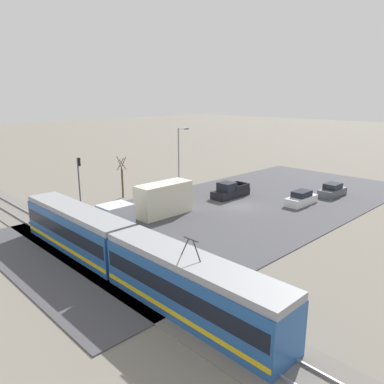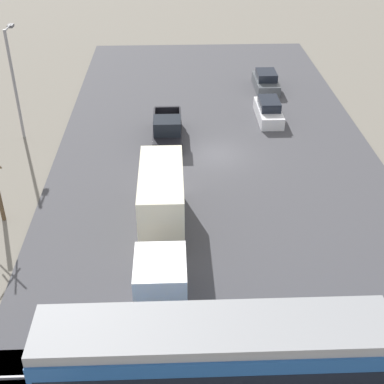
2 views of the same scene
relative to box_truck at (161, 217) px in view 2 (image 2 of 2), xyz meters
The scene contains 7 objects.
ground_plane 10.40m from the box_truck, 110.63° to the right, with size 320.00×320.00×0.00m, color slate.
road_surface 10.40m from the box_truck, 110.63° to the right, with size 22.02×50.04×0.08m.
box_truck is the anchor object (origin of this frame).
pickup_truck 11.90m from the box_truck, 91.32° to the right, with size 2.07×5.24×1.92m.
sedan_car_0 17.33m from the box_truck, 117.93° to the right, with size 1.73×4.54×1.59m.
sedan_car_1 23.26m from the box_truck, 112.39° to the right, with size 1.90×4.28×1.59m.
street_lamp_near_crossing 16.88m from the box_truck, 51.99° to the right, with size 0.36×1.95×7.84m.
Camera 2 is at (2.89, 32.37, 17.54)m, focal length 50.00 mm.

